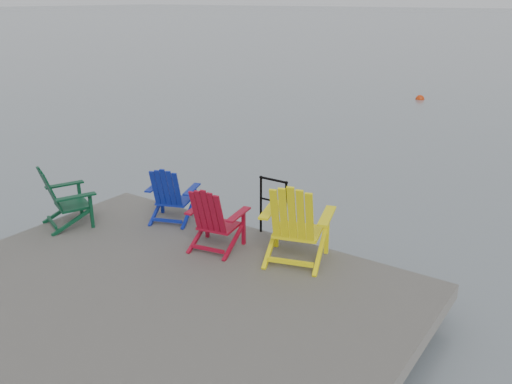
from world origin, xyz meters
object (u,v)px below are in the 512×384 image
Objects in this scene: chair_red at (214,218)px; chair_yellow at (296,222)px; chair_green at (63,196)px; handrail at (273,201)px; chair_blue at (171,194)px; buoy_b at (420,99)px.

chair_yellow reaches higher than chair_red.
chair_red is at bearing 37.84° from chair_green.
handrail is at bearing 54.50° from chair_red.
chair_green is 1.05× the size of chair_blue.
chair_yellow is (3.60, 0.97, 0.09)m from chair_green.
chair_red is (2.47, 0.66, -0.01)m from chair_green.
chair_blue is at bearing 150.98° from chair_red.
handrail is at bearing -79.66° from buoy_b.
chair_yellow reaches higher than chair_green.
chair_green reaches higher than buoy_b.
chair_green is at bearing -90.31° from buoy_b.
chair_green reaches higher than chair_red.
chair_blue is at bearing 63.32° from chair_green.
buoy_b is (-2.79, 15.31, -1.04)m from handrail.
chair_blue is at bearing -164.06° from handrail.
chair_red reaches higher than buoy_b.
chair_blue is 1.28m from chair_red.
chair_yellow is at bearing 5.29° from chair_red.
handrail is 0.78× the size of chair_yellow.
chair_yellow is 16.29m from buoy_b.
chair_green is 1.65m from chair_blue.
chair_green reaches higher than handrail.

